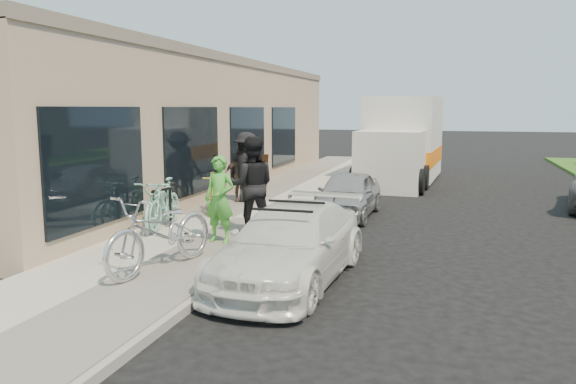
# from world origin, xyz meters

# --- Properties ---
(ground) EXTENTS (120.00, 120.00, 0.00)m
(ground) POSITION_xyz_m (0.00, 0.00, 0.00)
(ground) COLOR black
(ground) RESTS_ON ground
(sidewalk) EXTENTS (3.00, 34.00, 0.15)m
(sidewalk) POSITION_xyz_m (-2.00, 3.00, 0.07)
(sidewalk) COLOR #B4B1A2
(sidewalk) RESTS_ON ground
(curb) EXTENTS (0.12, 34.00, 0.13)m
(curb) POSITION_xyz_m (-0.45, 3.00, 0.07)
(curb) COLOR gray
(curb) RESTS_ON ground
(storefront) EXTENTS (3.60, 20.00, 4.22)m
(storefront) POSITION_xyz_m (-5.24, 7.99, 2.12)
(storefront) COLOR tan
(storefront) RESTS_ON ground
(bike_rack) EXTENTS (0.16, 0.60, 0.86)m
(bike_rack) POSITION_xyz_m (-2.98, 1.43, 0.67)
(bike_rack) COLOR black
(bike_rack) RESTS_ON sidewalk
(sandwich_board) EXTENTS (0.68, 0.69, 1.09)m
(sandwich_board) POSITION_xyz_m (-3.00, 7.24, 0.71)
(sandwich_board) COLOR black
(sandwich_board) RESTS_ON sidewalk
(sedan_white) EXTENTS (1.89, 4.12, 1.21)m
(sedan_white) POSITION_xyz_m (0.49, -0.82, 0.58)
(sedan_white) COLOR white
(sedan_white) RESTS_ON ground
(sedan_silver) EXTENTS (1.41, 3.31, 1.12)m
(sedan_silver) POSITION_xyz_m (0.39, 4.62, 0.56)
(sedan_silver) COLOR #9E9FA4
(sedan_silver) RESTS_ON ground
(moving_truck) EXTENTS (2.71, 6.39, 3.08)m
(moving_truck) POSITION_xyz_m (1.06, 11.78, 1.37)
(moving_truck) COLOR silver
(moving_truck) RESTS_ON ground
(tandem_bike) EXTENTS (1.33, 2.45, 1.22)m
(tandem_bike) POSITION_xyz_m (-1.48, -1.28, 0.76)
(tandem_bike) COLOR silver
(tandem_bike) RESTS_ON sidewalk
(woman_rider) EXTENTS (0.64, 0.45, 1.65)m
(woman_rider) POSITION_xyz_m (-1.34, 0.70, 0.97)
(woman_rider) COLOR green
(woman_rider) RESTS_ON sidewalk
(man_standing) EXTENTS (1.14, 1.01, 1.97)m
(man_standing) POSITION_xyz_m (-1.00, 1.53, 1.13)
(man_standing) COLOR black
(man_standing) RESTS_ON sidewalk
(cruiser_bike_a) EXTENTS (0.72, 1.78, 1.04)m
(cruiser_bike_a) POSITION_xyz_m (-3.00, 1.59, 0.67)
(cruiser_bike_a) COLOR #85C7B5
(cruiser_bike_a) RESTS_ON sidewalk
(cruiser_bike_b) EXTENTS (1.19, 2.07, 1.03)m
(cruiser_bike_b) POSITION_xyz_m (-3.09, 1.47, 0.66)
(cruiser_bike_b) COLOR #85C7B5
(cruiser_bike_b) RESTS_ON sidewalk
(cruiser_bike_c) EXTENTS (1.06, 1.65, 0.96)m
(cruiser_bike_c) POSITION_xyz_m (-2.71, 3.42, 0.63)
(cruiser_bike_c) COLOR gold
(cruiser_bike_c) RESTS_ON sidewalk
(bystander_a) EXTENTS (1.40, 1.13, 1.89)m
(bystander_a) POSITION_xyz_m (-2.45, 5.10, 1.09)
(bystander_a) COLOR black
(bystander_a) RESTS_ON sidewalk
(bystander_b) EXTENTS (0.93, 0.70, 1.46)m
(bystander_b) POSITION_xyz_m (-2.68, 5.18, 0.88)
(bystander_b) COLOR brown
(bystander_b) RESTS_ON sidewalk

